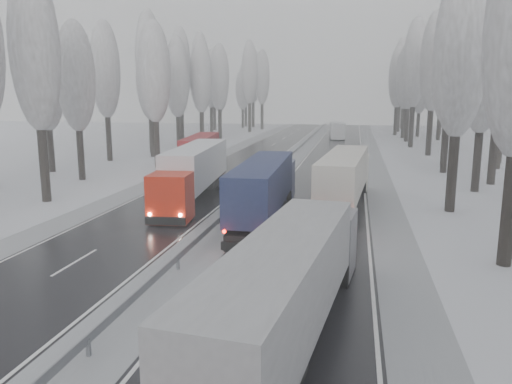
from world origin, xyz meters
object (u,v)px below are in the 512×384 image
(truck_red_white, at_px, (194,170))
(box_truck_distant, at_px, (337,130))
(truck_red_red, at_px, (199,152))
(truck_grey_tarp, at_px, (292,280))
(truck_cream_box, at_px, (345,175))
(truck_blue_box, at_px, (265,185))

(truck_red_white, bearing_deg, box_truck_distant, 76.17)
(box_truck_distant, height_order, truck_red_red, truck_red_red)
(truck_grey_tarp, xyz_separation_m, truck_red_red, (-14.26, 35.04, -0.06))
(truck_cream_box, relative_size, truck_red_white, 0.97)
(truck_grey_tarp, relative_size, truck_cream_box, 0.96)
(truck_blue_box, distance_m, truck_cream_box, 6.97)
(truck_cream_box, height_order, truck_red_red, truck_cream_box)
(truck_cream_box, relative_size, truck_red_red, 1.07)
(box_truck_distant, relative_size, truck_red_white, 0.52)
(truck_cream_box, relative_size, box_truck_distant, 1.86)
(truck_cream_box, bearing_deg, box_truck_distant, 97.21)
(truck_cream_box, bearing_deg, truck_blue_box, -130.94)
(truck_cream_box, bearing_deg, truck_grey_tarp, -88.85)
(truck_grey_tarp, distance_m, truck_cream_box, 21.05)
(truck_blue_box, bearing_deg, truck_red_white, 141.46)
(truck_blue_box, relative_size, truck_red_white, 0.95)
(truck_grey_tarp, height_order, truck_blue_box, truck_blue_box)
(truck_blue_box, bearing_deg, truck_red_red, 117.43)
(box_truck_distant, bearing_deg, truck_grey_tarp, -94.13)
(box_truck_distant, height_order, truck_red_white, truck_red_white)
(truck_grey_tarp, relative_size, box_truck_distant, 1.78)
(truck_blue_box, height_order, truck_red_white, truck_red_white)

